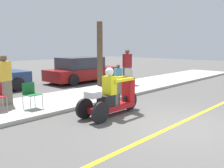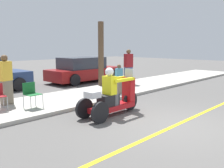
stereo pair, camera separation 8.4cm
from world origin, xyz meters
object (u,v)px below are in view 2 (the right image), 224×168
object	(u,v)px
spectator_mid_group	(119,79)
motorcycle_trike	(112,98)
spectator_near_curb	(6,81)
tree_trunk	(101,54)
spectator_far_back	(128,67)
folding_chair_set_back	(31,92)
parked_car_lot_right	(84,70)

from	to	relation	value
spectator_mid_group	motorcycle_trike	bearing A→B (deg)	-142.21
spectator_mid_group	spectator_near_curb	world-z (taller)	spectator_near_curb
spectator_near_curb	tree_trunk	xyz separation A→B (m)	(5.08, 0.58, 0.76)
spectator_far_back	folding_chair_set_back	distance (m)	6.23
folding_chair_set_back	parked_car_lot_right	distance (m)	6.79
spectator_mid_group	folding_chair_set_back	distance (m)	3.80
spectator_near_curb	tree_trunk	bearing A→B (deg)	6.55
motorcycle_trike	folding_chair_set_back	size ratio (longest dim) A/B	2.83
folding_chair_set_back	motorcycle_trike	bearing A→B (deg)	-56.49
motorcycle_trike	spectator_far_back	xyz separation A→B (m)	(4.66, 3.24, 0.46)
folding_chair_set_back	spectator_far_back	bearing A→B (deg)	9.32
spectator_mid_group	parked_car_lot_right	xyz separation A→B (m)	(1.78, 4.38, -0.03)
motorcycle_trike	tree_trunk	xyz separation A→B (m)	(3.24, 3.83, 1.17)
parked_car_lot_right	tree_trunk	bearing A→B (deg)	-109.64
spectator_near_curb	motorcycle_trike	bearing A→B (deg)	-60.50
motorcycle_trike	spectator_mid_group	xyz separation A→B (m)	(2.29, 1.78, 0.18)
parked_car_lot_right	tree_trunk	world-z (taller)	tree_trunk
motorcycle_trike	spectator_far_back	world-z (taller)	spectator_far_back
folding_chair_set_back	tree_trunk	bearing A→B (deg)	18.80
spectator_near_curb	folding_chair_set_back	distance (m)	1.13
motorcycle_trike	spectator_far_back	bearing A→B (deg)	34.78
parked_car_lot_right	folding_chair_set_back	bearing A→B (deg)	-144.67
motorcycle_trike	spectator_near_curb	bearing A→B (deg)	119.50
folding_chair_set_back	spectator_near_curb	bearing A→B (deg)	109.56
spectator_mid_group	spectator_near_curb	bearing A→B (deg)	160.35
spectator_far_back	spectator_near_curb	size ratio (longest dim) A/B	1.06
spectator_mid_group	parked_car_lot_right	size ratio (longest dim) A/B	0.27
motorcycle_trike	parked_car_lot_right	distance (m)	7.38
spectator_far_back	tree_trunk	xyz separation A→B (m)	(-1.43, 0.60, 0.71)
spectator_far_back	parked_car_lot_right	bearing A→B (deg)	101.56
spectator_mid_group	folding_chair_set_back	world-z (taller)	spectator_mid_group
spectator_far_back	parked_car_lot_right	world-z (taller)	spectator_far_back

